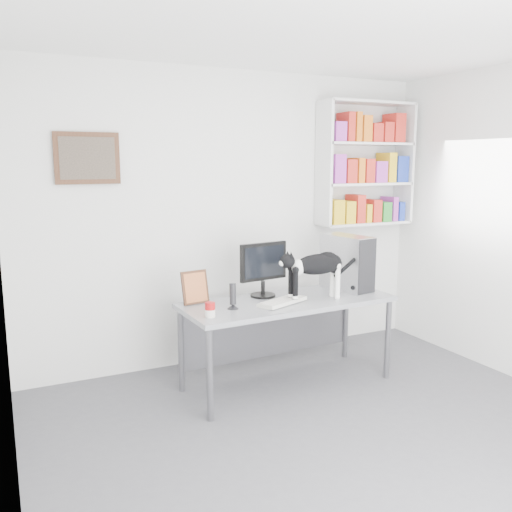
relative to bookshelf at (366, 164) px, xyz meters
name	(u,v)px	position (x,y,z in m)	size (l,w,h in m)	color
room	(362,248)	(-1.40, -1.85, -0.50)	(4.01, 4.01, 2.70)	#4F4F54
bookshelf	(366,164)	(0.00, 0.00, 0.00)	(1.03, 0.28, 1.24)	silver
wall_art	(87,158)	(-2.70, 0.12, 0.05)	(0.52, 0.04, 0.42)	#492C17
desk	(287,342)	(-1.27, -0.69, -1.48)	(1.78, 0.69, 0.74)	gray
monitor	(263,269)	(-1.41, -0.50, -0.87)	(0.44, 0.21, 0.47)	black
keyboard	(282,302)	(-1.37, -0.78, -1.09)	(0.44, 0.17, 0.03)	beige
pc_tower	(347,262)	(-0.61, -0.58, -0.87)	(0.22, 0.49, 0.49)	silver
speaker	(233,296)	(-1.79, -0.75, -1.00)	(0.09, 0.09, 0.21)	black
leaning_print	(195,287)	(-2.00, -0.47, -0.97)	(0.22, 0.09, 0.28)	#492C17
soup_can	(210,310)	(-2.03, -0.89, -1.05)	(0.08, 0.08, 0.11)	#A80E10
cat	(316,276)	(-1.06, -0.79, -0.91)	(0.65, 0.17, 0.40)	black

